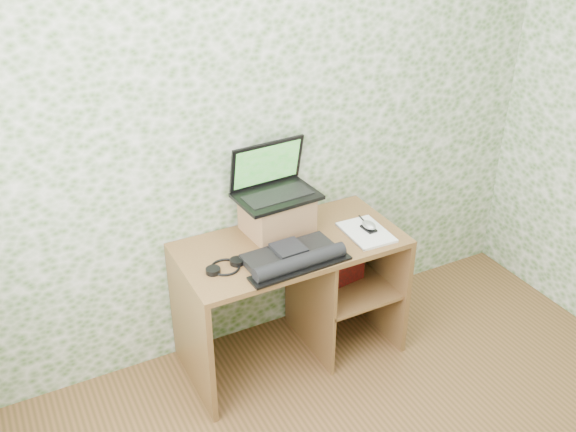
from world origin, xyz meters
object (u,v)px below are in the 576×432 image
desk (301,278)px  keyboard (294,257)px  riser (277,215)px  laptop (273,183)px  notepad (366,232)px

desk → keyboard: (-0.15, -0.20, 0.30)m
riser → keyboard: 0.33m
riser → keyboard: size_ratio=0.61×
desk → riser: size_ratio=3.57×
laptop → keyboard: bearing=-103.7°
riser → laptop: laptop is taller
desk → laptop: laptop is taller
desk → keyboard: keyboard is taller
desk → riser: 0.40m
laptop → keyboard: size_ratio=0.81×
keyboard → notepad: 0.48m
desk → notepad: (0.33, -0.13, 0.28)m
riser → notepad: (0.41, -0.25, -0.09)m
desk → keyboard: size_ratio=2.19×
desk → laptop: bearing=118.0°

